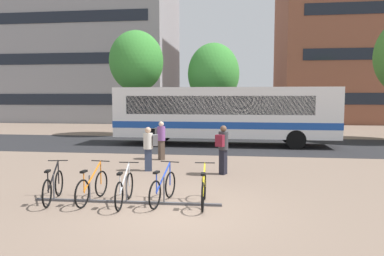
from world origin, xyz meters
TOP-DOWN VIEW (x-y plane):
  - ground at (0.00, 0.00)m, footprint 200.00×200.00m
  - bus_lane_asphalt at (0.00, 11.48)m, footprint 80.00×7.20m
  - city_bus at (0.80, 11.48)m, footprint 12.06×2.71m
  - bike_rack at (-1.35, 0.37)m, footprint 4.83×0.18m
  - parked_bicycle_black_0 at (-3.27, 0.30)m, footprint 0.57×1.69m
  - parked_bicycle_orange_1 at (-2.26, 0.38)m, footprint 0.52×1.72m
  - parked_bicycle_silver_2 at (-1.37, 0.28)m, footprint 0.52×1.72m
  - parked_bicycle_blue_3 at (-0.43, 0.50)m, footprint 0.52×1.70m
  - parked_bicycle_yellow_4 at (0.61, 0.46)m, footprint 0.52×1.72m
  - commuter_maroon_pack_0 at (0.95, 4.01)m, footprint 0.50×0.60m
  - commuter_grey_pack_1 at (-1.79, 6.59)m, footprint 0.57×0.60m
  - commuter_grey_pack_2 at (-1.73, 4.27)m, footprint 0.58×0.42m
  - street_tree_1 at (-0.18, 16.38)m, footprint 3.55×3.55m
  - street_tree_2 at (-5.50, 15.86)m, footprint 3.73×3.73m
  - building_left_wing at (-15.11, 31.37)m, footprint 18.36×12.01m

SIDE VIEW (x-z plane):
  - ground at x=0.00m, z-range 0.00..0.00m
  - bus_lane_asphalt at x=0.00m, z-range 0.00..0.01m
  - bike_rack at x=-1.35m, z-range -0.26..0.44m
  - parked_bicycle_black_0 at x=-3.27m, z-range -0.11..0.88m
  - parked_bicycle_orange_1 at x=-2.26m, z-range -0.11..0.88m
  - parked_bicycle_silver_2 at x=-1.37m, z-range -0.11..0.88m
  - parked_bicycle_blue_3 at x=-0.43m, z-range -0.11..0.88m
  - parked_bicycle_yellow_4 at x=0.61m, z-range -0.11..0.88m
  - commuter_grey_pack_2 at x=-1.73m, z-range 0.12..1.73m
  - commuter_grey_pack_1 at x=-1.79m, z-range 0.12..1.77m
  - commuter_maroon_pack_0 at x=0.95m, z-range 0.13..1.84m
  - city_bus at x=0.80m, z-range 0.18..3.38m
  - street_tree_1 at x=-0.18m, z-range 1.07..7.44m
  - street_tree_2 at x=-5.50m, z-range 1.50..8.75m
  - building_left_wing at x=-15.11m, z-range 0.00..16.17m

